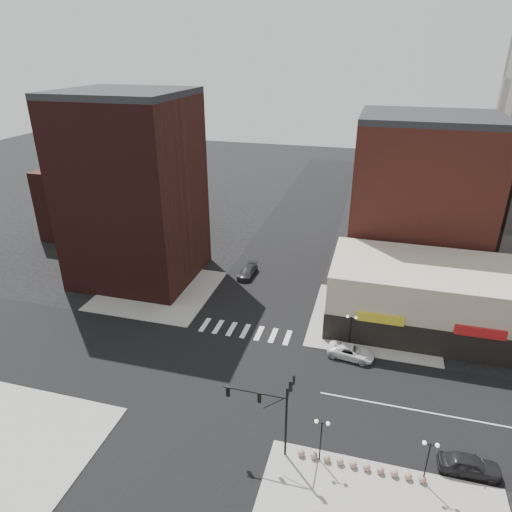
% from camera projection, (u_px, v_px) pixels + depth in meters
% --- Properties ---
extents(ground, '(240.00, 240.00, 0.00)m').
position_uv_depth(ground, '(223.00, 375.00, 46.76)').
color(ground, black).
rests_on(ground, ground).
extents(road_ew, '(200.00, 14.00, 0.02)m').
position_uv_depth(road_ew, '(223.00, 375.00, 46.76)').
color(road_ew, black).
rests_on(road_ew, ground).
extents(road_ns, '(14.00, 200.00, 0.02)m').
position_uv_depth(road_ns, '(223.00, 375.00, 46.76)').
color(road_ns, black).
rests_on(road_ns, ground).
extents(sidewalk_nw, '(15.00, 15.00, 0.12)m').
position_uv_depth(sidewalk_nw, '(158.00, 290.00, 62.92)').
color(sidewalk_nw, gray).
rests_on(sidewalk_nw, ground).
extents(sidewalk_ne, '(15.00, 15.00, 0.12)m').
position_uv_depth(sidewalk_ne, '(374.00, 321.00, 55.95)').
color(sidewalk_ne, gray).
rests_on(sidewalk_ne, ground).
extents(building_nw, '(16.00, 15.00, 25.00)m').
position_uv_depth(building_nw, '(133.00, 193.00, 62.30)').
color(building_nw, black).
rests_on(building_nw, ground).
extents(building_nw_low, '(20.00, 18.00, 12.00)m').
position_uv_depth(building_nw_low, '(116.00, 198.00, 81.72)').
color(building_nw_low, black).
rests_on(building_nw_low, ground).
extents(building_ne_midrise, '(18.00, 15.00, 22.00)m').
position_uv_depth(building_ne_midrise, '(419.00, 202.00, 63.43)').
color(building_ne_midrise, maroon).
rests_on(building_ne_midrise, ground).
extents(building_ne_row, '(24.20, 12.20, 8.00)m').
position_uv_depth(building_ne_row, '(434.00, 303.00, 53.47)').
color(building_ne_row, '#BEAE97').
rests_on(building_ne_row, ground).
extents(traffic_signal, '(5.59, 3.09, 7.77)m').
position_uv_depth(traffic_signal, '(276.00, 403.00, 36.09)').
color(traffic_signal, black).
rests_on(traffic_signal, ground).
extents(street_lamp_se_a, '(1.22, 0.32, 4.16)m').
position_uv_depth(street_lamp_se_a, '(322.00, 430.00, 35.73)').
color(street_lamp_se_a, black).
rests_on(street_lamp_se_a, sidewalk_se).
extents(street_lamp_se_b, '(1.22, 0.32, 4.16)m').
position_uv_depth(street_lamp_se_b, '(429.00, 452.00, 33.81)').
color(street_lamp_se_b, black).
rests_on(street_lamp_se_b, sidewalk_se).
extents(street_lamp_ne, '(1.22, 0.32, 4.16)m').
position_uv_depth(street_lamp_ne, '(351.00, 324.00, 49.51)').
color(street_lamp_ne, black).
rests_on(street_lamp_ne, sidewalk_ne).
extents(bollard_row, '(10.04, 0.59, 0.59)m').
position_uv_depth(bollard_row, '(360.00, 466.00, 36.16)').
color(bollard_row, '#9F7A6E').
rests_on(bollard_row, sidewalk_se).
extents(white_suv, '(5.28, 2.94, 1.40)m').
position_uv_depth(white_suv, '(351.00, 352.00, 49.20)').
color(white_suv, white).
rests_on(white_suv, ground).
extents(dark_sedan_east, '(4.81, 2.10, 1.61)m').
position_uv_depth(dark_sedan_east, '(470.00, 465.00, 35.76)').
color(dark_sedan_east, black).
rests_on(dark_sedan_east, ground).
extents(dark_sedan_north, '(2.20, 5.01, 1.43)m').
position_uv_depth(dark_sedan_north, '(248.00, 272.00, 66.64)').
color(dark_sedan_north, black).
rests_on(dark_sedan_north, ground).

